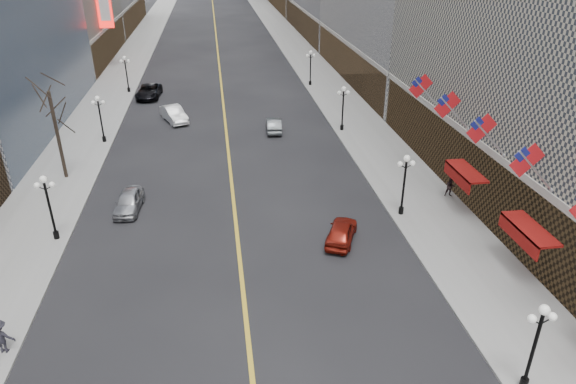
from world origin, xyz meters
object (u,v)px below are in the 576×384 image
object	(u,v)px
streetlamp_east_1	(405,179)
car_sb_far	(274,125)
car_nb_near	(129,201)
car_nb_mid	(174,114)
streetlamp_east_2	(343,104)
car_sb_mid	(341,232)
car_nb_far	(149,91)
streetlamp_east_0	(536,339)
streetlamp_west_3	(126,70)
streetlamp_west_2	(100,114)
streetlamp_east_3	(311,64)
streetlamp_west_1	(48,201)

from	to	relation	value
streetlamp_east_1	car_sb_far	distance (m)	20.30
car_nb_near	car_sb_far	distance (m)	19.77
streetlamp_east_1	car_nb_mid	world-z (taller)	streetlamp_east_1
streetlamp_east_2	car_sb_mid	size ratio (longest dim) A/B	1.10
streetlamp_east_1	car_sb_far	world-z (taller)	streetlamp_east_1
streetlamp_east_1	car_nb_far	bearing A→B (deg)	121.95
streetlamp_east_0	streetlamp_east_1	size ratio (longest dim) A/B	1.00
streetlamp_west_3	car_sb_mid	distance (m)	43.02
streetlamp_east_0	streetlamp_west_3	bearing A→B (deg)	114.41
streetlamp_west_2	car_nb_near	size ratio (longest dim) A/B	1.06
car_sb_mid	car_nb_mid	bearing A→B (deg)	-41.60
streetlamp_east_0	car_nb_near	bearing A→B (deg)	134.68
streetlamp_east_1	streetlamp_east_3	size ratio (longest dim) A/B	1.00
car_sb_far	car_nb_near	bearing A→B (deg)	54.59
streetlamp_east_3	streetlamp_west_1	distance (m)	43.05
car_sb_mid	streetlamp_east_2	bearing A→B (deg)	-80.02
streetlamp_west_2	streetlamp_east_2	bearing A→B (deg)	0.00
car_nb_near	car_nb_mid	world-z (taller)	car_nb_mid
streetlamp_east_0	streetlamp_west_2	distance (m)	41.39
streetlamp_west_3	car_nb_mid	distance (m)	14.07
streetlamp_west_3	car_nb_far	xyz separation A→B (m)	(2.81, -2.65, -2.11)
streetlamp_east_3	car_sb_mid	xyz separation A→B (m)	(-5.06, -38.76, -2.20)
streetlamp_east_1	car_nb_mid	xyz separation A→B (m)	(-17.22, 23.64, -2.09)
car_sb_far	car_sb_mid	bearing A→B (deg)	98.59
streetlamp_east_3	car_sb_mid	bearing A→B (deg)	-97.44
streetlamp_east_3	car_sb_mid	world-z (taller)	streetlamp_east_3
streetlamp_west_1	streetlamp_west_2	bearing A→B (deg)	90.00
streetlamp_east_3	car_nb_near	distance (m)	37.81
car_sb_mid	streetlamp_east_3	bearing A→B (deg)	-73.76
car_nb_mid	car_sb_mid	distance (m)	29.06
car_nb_far	streetlamp_west_2	bearing A→B (deg)	-96.16
streetlamp_west_1	streetlamp_east_2	bearing A→B (deg)	37.33
streetlamp_east_0	streetlamp_west_1	size ratio (longest dim) A/B	1.00
streetlamp_east_3	car_sb_far	distance (m)	18.53
streetlamp_west_2	car_nb_near	bearing A→B (deg)	-73.69
streetlamp_west_3	car_nb_far	world-z (taller)	streetlamp_west_3
streetlamp_east_2	car_sb_far	world-z (taller)	streetlamp_east_2
streetlamp_east_2	car_nb_far	distance (m)	25.93
streetlamp_west_2	car_nb_mid	bearing A→B (deg)	41.45
streetlamp_east_2	streetlamp_west_3	xyz separation A→B (m)	(-23.60, 18.00, 0.00)
streetlamp_east_2	car_nb_mid	size ratio (longest dim) A/B	0.91
streetlamp_east_1	streetlamp_west_1	size ratio (longest dim) A/B	1.00
car_sb_far	car_nb_far	bearing A→B (deg)	-42.41
car_nb_near	car_sb_mid	xyz separation A→B (m)	(14.33, -6.37, -0.02)
car_nb_far	car_sb_far	distance (m)	19.98
streetlamp_west_1	streetlamp_west_3	bearing A→B (deg)	90.00
streetlamp_west_3	car_nb_near	size ratio (longest dim) A/B	1.06
streetlamp_east_0	streetlamp_east_1	distance (m)	16.00
streetlamp_east_1	streetlamp_west_2	size ratio (longest dim) A/B	1.00
car_nb_mid	car_sb_mid	world-z (taller)	car_nb_mid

